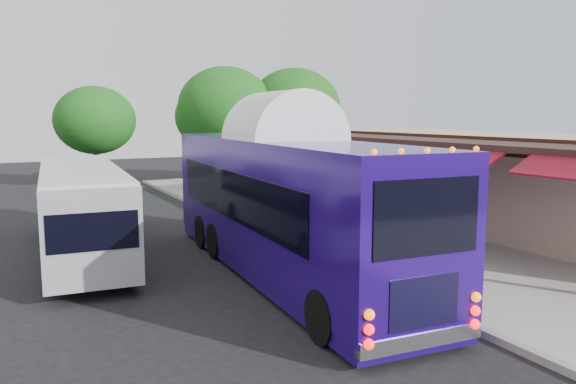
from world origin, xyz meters
TOP-DOWN VIEW (x-y plane):
  - ground at (0.00, 0.00)m, footprint 90.00×90.00m
  - sidewalk at (5.00, 4.00)m, footprint 10.00×40.00m
  - curb at (0.05, 4.00)m, footprint 0.20×40.00m
  - station_shelter at (8.38, 4.00)m, footprint 8.15×20.00m
  - coach_bus at (-1.45, 1.22)m, footprint 3.37×12.37m
  - city_bus at (-5.97, 6.10)m, footprint 3.00×10.34m
  - ped_a at (0.60, 2.96)m, footprint 0.63×0.48m
  - ped_b at (0.85, 6.58)m, footprint 0.99×0.85m
  - ped_c at (0.98, 6.41)m, footprint 1.04×0.46m
  - ped_d at (3.40, 10.30)m, footprint 1.11×0.66m
  - sign_board at (2.85, 0.34)m, footprint 0.21×0.47m
  - tree_left at (3.95, 19.33)m, footprint 5.57×5.57m
  - tree_mid at (4.02, 21.43)m, footprint 4.90×4.90m
  - tree_right at (8.14, 18.57)m, footprint 5.58×5.58m
  - tree_far at (-2.97, 22.55)m, footprint 4.68×4.68m

SIDE VIEW (x-z plane):
  - ground at x=0.00m, z-range 0.00..0.00m
  - sidewalk at x=5.00m, z-range 0.00..0.15m
  - curb at x=0.05m, z-range -0.01..0.15m
  - sign_board at x=2.85m, z-range 0.34..1.42m
  - ped_a at x=0.60m, z-range 0.15..1.68m
  - ped_d at x=3.40m, z-range 0.15..1.85m
  - ped_c at x=0.98m, z-range 0.15..1.90m
  - ped_b at x=0.85m, z-range 0.15..1.93m
  - city_bus at x=-5.97m, z-range 0.14..2.88m
  - station_shelter at x=8.38m, z-range 0.05..3.65m
  - coach_bus at x=-1.45m, z-range 0.15..4.06m
  - tree_far at x=-2.97m, z-range 1.00..6.99m
  - tree_mid at x=4.02m, z-range 1.04..7.32m
  - tree_left at x=3.95m, z-range 1.19..8.32m
  - tree_right at x=8.14m, z-range 1.19..8.34m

